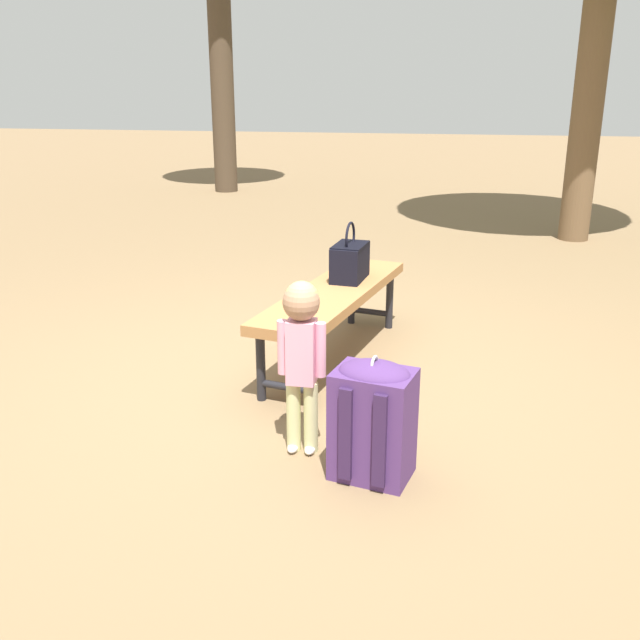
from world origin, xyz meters
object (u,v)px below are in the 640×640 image
park_bench (334,299)px  child_standing (302,342)px  backpack_large (373,417)px  handbag (350,260)px

park_bench → child_standing: size_ratio=2.02×
backpack_large → handbag: bearing=-168.1°
park_bench → handbag: 0.31m
handbag → child_standing: same height
park_bench → child_standing: bearing=2.3°
child_standing → backpack_large: child_standing is taller
child_standing → park_bench: bearing=-177.7°
handbag → child_standing: bearing=-0.7°
child_standing → backpack_large: 0.46m
park_bench → child_standing: child_standing is taller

